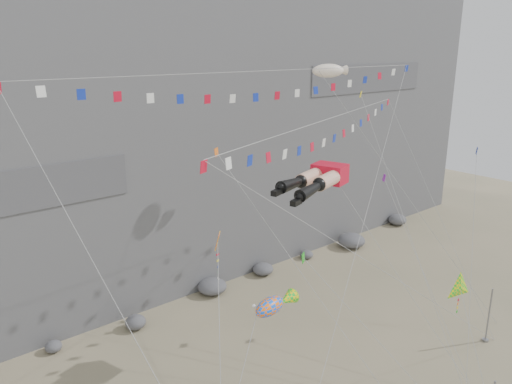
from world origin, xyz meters
The scene contains 15 objects.
cliff centered at (0.00, 32.00, 25.00)m, with size 80.00×28.00×50.00m, color slate.
talus_boulders centered at (0.00, 17.00, 0.60)m, with size 60.00×3.00×1.20m, color #57585C, non-canonical shape.
anchor_pole_right centered at (11.37, -2.42, 2.16)m, with size 0.12×0.12×4.32m, color gray.
legs_kite centered at (0.19, 4.93, 12.94)m, with size 7.70×13.80×17.96m.
flag_banner_upper centered at (-0.70, 8.92, 19.70)m, with size 33.19×14.65×27.06m.
flag_banner_lower centered at (1.89, 5.50, 16.70)m, with size 27.10×13.61×21.20m.
harlequin_kite centered at (-9.51, 2.49, 11.84)m, with size 6.09×8.19×14.81m.
fish_windsock centered at (-7.48, 0.83, 8.21)m, with size 9.77×5.01×12.15m.
delta_kite centered at (5.70, -2.76, 6.33)m, with size 5.00×5.58×8.94m.
blimp_windsock centered at (8.07, 11.39, 19.35)m, with size 8.47×14.60×24.31m.
small_kite_a centered at (-4.79, 8.74, 14.52)m, with size 3.82×15.45×21.11m.
small_kite_b centered at (7.36, 4.68, 11.67)m, with size 5.17×12.21×17.13m.
small_kite_c centered at (-4.33, 1.36, 9.76)m, with size 5.69×9.24×14.00m.
small_kite_d centered at (8.53, 8.09, 17.18)m, with size 6.78×15.31×23.78m.
small_kite_e centered at (13.50, 1.06, 13.45)m, with size 10.73×6.82×18.04m.
Camera 1 is at (-22.93, -16.57, 21.22)m, focal length 35.00 mm.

